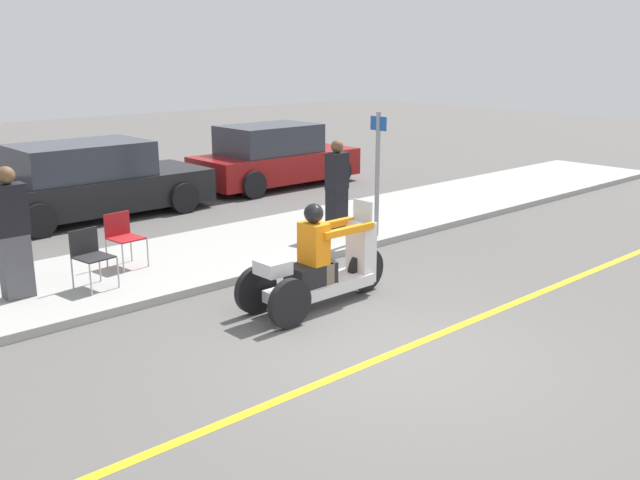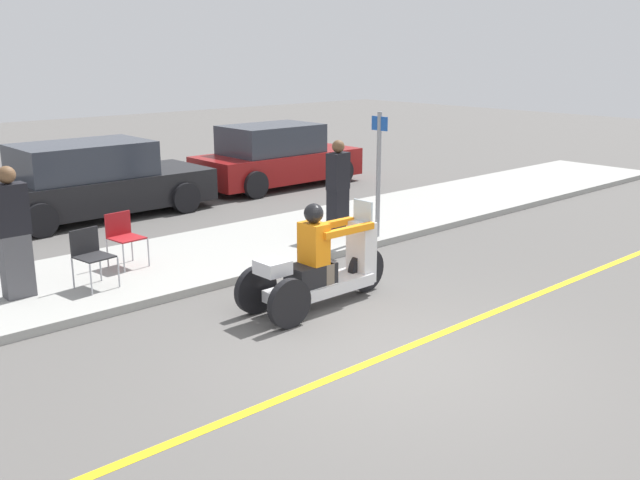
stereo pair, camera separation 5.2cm
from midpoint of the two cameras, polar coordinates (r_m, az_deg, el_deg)
ground_plane at (r=8.23m, az=5.75°, el=-9.12°), size 60.00×60.00×0.00m
lane_stripe at (r=8.57m, az=8.04°, el=-8.15°), size 24.00×0.12×0.01m
sidewalk_strip at (r=11.60m, az=-11.21°, el=-1.76°), size 28.00×2.80×0.12m
motorcycle_trike at (r=9.53m, az=0.16°, el=-2.36°), size 2.33×0.79×1.42m
spectator_mid_group at (r=12.69m, az=1.57°, el=4.06°), size 0.44×0.30×1.70m
spectator_end_of_line at (r=10.25m, az=-23.20°, el=0.38°), size 0.42×0.25×1.78m
folding_chair_curbside at (r=10.41m, az=-17.78°, el=-0.91°), size 0.52×0.52×0.82m
folding_chair_set_back at (r=11.30m, az=-15.36°, el=0.50°), size 0.51×0.51×0.82m
parked_car_lot_right at (r=15.32m, az=-17.71°, el=4.45°), size 4.72×2.08×1.54m
parked_car_lot_left at (r=17.97m, az=-3.45°, el=6.61°), size 4.26×1.95×1.55m
street_sign at (r=12.52m, az=4.83°, el=5.62°), size 0.08×0.36×2.20m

